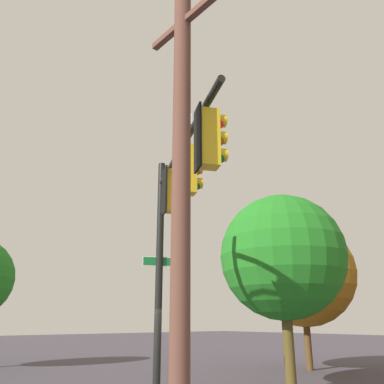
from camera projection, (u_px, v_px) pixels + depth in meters
The scene contains 4 objects.
signal_pole_assembly at pixel (178, 206), 9.35m from camera, with size 5.23×2.82×6.68m.
utility_pole at pixel (181, 193), 6.37m from camera, with size 1.80×0.31×8.07m.
tree_near at pixel (302, 273), 19.96m from camera, with size 5.17×5.17×7.07m.
tree_far at pixel (282, 257), 14.10m from camera, with size 4.39×4.39×6.58m.
Camera 1 is at (9.10, -6.38, 2.21)m, focal length 37.29 mm.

